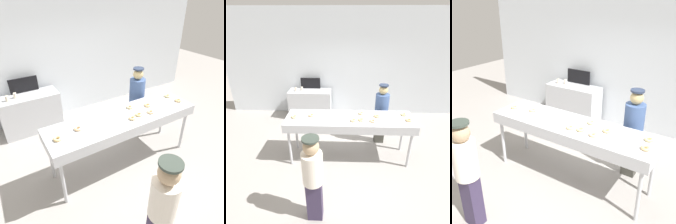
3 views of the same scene
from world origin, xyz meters
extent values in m
plane|color=#9E9993|center=(0.00, 0.00, 0.00)|extent=(16.00, 16.00, 0.00)
cube|color=silver|center=(0.00, 2.49, 1.65)|extent=(8.00, 0.12, 3.30)
cube|color=#B7BABF|center=(0.00, 0.00, 0.95)|extent=(2.78, 0.77, 0.19)
cube|color=slate|center=(0.00, 0.00, 1.01)|extent=(2.36, 0.54, 0.08)
cylinder|color=#B7BABF|center=(-1.29, -0.31, 0.43)|extent=(0.06, 0.06, 0.86)
cylinder|color=#B7BABF|center=(1.29, -0.31, 0.43)|extent=(0.06, 0.06, 0.86)
cylinder|color=#B7BABF|center=(-1.29, 0.31, 0.43)|extent=(0.06, 0.06, 0.86)
cylinder|color=#B7BABF|center=(1.29, 0.31, 0.43)|extent=(0.06, 0.06, 0.86)
torus|color=#F7C984|center=(0.59, 0.07, 1.07)|extent=(0.14, 0.14, 0.04)
torus|color=beige|center=(1.20, 0.16, 1.07)|extent=(0.14, 0.14, 0.04)
torus|color=#EFC882|center=(-1.20, -0.03, 1.07)|extent=(0.13, 0.13, 0.04)
torus|color=beige|center=(0.48, -0.15, 1.07)|extent=(0.17, 0.17, 0.04)
torus|color=#EACC83|center=(0.24, -0.11, 1.07)|extent=(0.15, 0.15, 0.04)
torus|color=#F8C78D|center=(-0.84, 0.05, 1.07)|extent=(0.17, 0.17, 0.04)
torus|color=#F0CE8D|center=(0.08, -0.15, 1.07)|extent=(0.18, 0.18, 0.04)
torus|color=beige|center=(0.26, 0.19, 1.07)|extent=(0.17, 0.17, 0.04)
torus|color=#F2C784|center=(1.24, -0.10, 1.07)|extent=(0.14, 0.14, 0.04)
cube|color=#3D3C35|center=(0.80, 0.66, 0.39)|extent=(0.24, 0.18, 0.79)
cylinder|color=#3F598C|center=(0.80, 0.66, 1.07)|extent=(0.33, 0.33, 0.55)
sphere|color=tan|center=(0.80, 0.66, 1.45)|extent=(0.21, 0.21, 0.21)
cylinder|color=#263148|center=(0.80, 0.66, 1.57)|extent=(0.22, 0.22, 0.03)
cube|color=#352C48|center=(-0.57, -1.59, 0.39)|extent=(0.24, 0.18, 0.78)
cylinder|color=silver|center=(-0.57, -1.59, 1.04)|extent=(0.31, 0.31, 0.52)
sphere|color=tan|center=(-0.57, -1.59, 1.42)|extent=(0.23, 0.23, 0.23)
cylinder|color=#37423A|center=(-0.57, -1.59, 1.55)|extent=(0.24, 0.24, 0.03)
cube|color=#B7BABF|center=(-1.22, 2.04, 0.45)|extent=(1.33, 0.56, 0.91)
cylinder|color=beige|center=(-1.64, 1.98, 0.97)|extent=(0.07, 0.07, 0.12)
cylinder|color=beige|center=(-1.47, 2.05, 0.97)|extent=(0.07, 0.07, 0.12)
cube|color=black|center=(-1.22, 2.27, 1.08)|extent=(0.63, 0.04, 0.34)
camera|label=1|loc=(-1.77, -2.49, 2.95)|focal=32.92mm
camera|label=2|loc=(-0.12, -3.77, 3.04)|focal=31.51mm
camera|label=3|loc=(2.00, -3.19, 2.91)|focal=41.99mm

